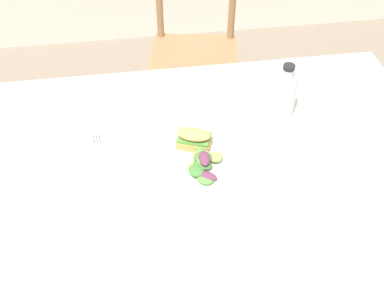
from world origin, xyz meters
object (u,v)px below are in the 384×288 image
object	(u,v)px
dining_table	(190,197)
sandwich_half_front	(194,138)
fork_on_napkin	(99,154)
plate_lunch	(194,158)
chair_wooden_far	(194,52)
bottle_cold_brew	(284,97)

from	to	relation	value
dining_table	sandwich_half_front	size ratio (longest dim) A/B	13.61
dining_table	fork_on_napkin	xyz separation A→B (m)	(-0.23, 0.09, 0.11)
sandwich_half_front	dining_table	bearing A→B (deg)	-105.84
dining_table	plate_lunch	xyz separation A→B (m)	(0.02, 0.04, 0.11)
sandwich_half_front	fork_on_napkin	bearing A→B (deg)	177.23
chair_wooden_far	bottle_cold_brew	xyz separation A→B (m)	(0.14, -0.83, 0.35)
fork_on_napkin	bottle_cold_brew	world-z (taller)	bottle_cold_brew
chair_wooden_far	sandwich_half_front	bearing A→B (deg)	-98.83
plate_lunch	bottle_cold_brew	xyz separation A→B (m)	(0.29, 0.15, 0.06)
sandwich_half_front	fork_on_napkin	size ratio (longest dim) A/B	0.56
plate_lunch	sandwich_half_front	xyz separation A→B (m)	(0.01, 0.04, 0.03)
sandwich_half_front	bottle_cold_brew	xyz separation A→B (m)	(0.28, 0.11, 0.02)
chair_wooden_far	plate_lunch	xyz separation A→B (m)	(-0.15, -0.98, 0.30)
sandwich_half_front	bottle_cold_brew	bearing A→B (deg)	21.31
sandwich_half_front	fork_on_napkin	distance (m)	0.26
chair_wooden_far	sandwich_half_front	size ratio (longest dim) A/B	8.28
sandwich_half_front	chair_wooden_far	bearing A→B (deg)	81.17
dining_table	fork_on_napkin	world-z (taller)	fork_on_napkin
chair_wooden_far	bottle_cold_brew	world-z (taller)	bottle_cold_brew
sandwich_half_front	bottle_cold_brew	world-z (taller)	bottle_cold_brew
chair_wooden_far	sandwich_half_front	distance (m)	1.01
plate_lunch	fork_on_napkin	bearing A→B (deg)	167.76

